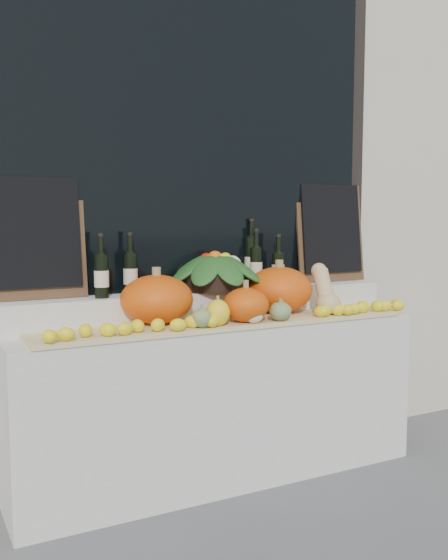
{
  "coord_description": "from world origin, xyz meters",
  "views": [
    {
      "loc": [
        -1.53,
        -1.49,
        1.47
      ],
      "look_at": [
        0.0,
        1.45,
        1.12
      ],
      "focal_mm": 40.0,
      "sensor_mm": 36.0,
      "label": 1
    }
  ],
  "objects_px": {
    "pumpkin_left": "(157,299)",
    "pumpkin_right": "(279,290)",
    "produce_bowl": "(215,271)",
    "butternut_squash": "(325,292)",
    "wine_bottle_tall": "(251,261)"
  },
  "relations": [
    {
      "from": "pumpkin_right",
      "to": "produce_bowl",
      "type": "distance_m",
      "value": 0.39
    },
    {
      "from": "butternut_squash",
      "to": "pumpkin_left",
      "type": "bearing_deg",
      "value": 171.84
    },
    {
      "from": "butternut_squash",
      "to": "wine_bottle_tall",
      "type": "distance_m",
      "value": 0.49
    },
    {
      "from": "butternut_squash",
      "to": "pumpkin_right",
      "type": "bearing_deg",
      "value": 144.0
    },
    {
      "from": "butternut_squash",
      "to": "produce_bowl",
      "type": "bearing_deg",
      "value": 151.91
    },
    {
      "from": "pumpkin_left",
      "to": "pumpkin_right",
      "type": "relative_size",
      "value": 0.99
    },
    {
      "from": "produce_bowl",
      "to": "wine_bottle_tall",
      "type": "bearing_deg",
      "value": 15.56
    },
    {
      "from": "pumpkin_right",
      "to": "butternut_squash",
      "type": "xyz_separation_m",
      "value": [
        0.21,
        -0.15,
        -0.01
      ]
    },
    {
      "from": "wine_bottle_tall",
      "to": "produce_bowl",
      "type": "bearing_deg",
      "value": -164.44
    },
    {
      "from": "pumpkin_left",
      "to": "wine_bottle_tall",
      "type": "xyz_separation_m",
      "value": [
        0.7,
        0.23,
        0.16
      ]
    },
    {
      "from": "produce_bowl",
      "to": "butternut_squash",
      "type": "bearing_deg",
      "value": -28.09
    },
    {
      "from": "pumpkin_left",
      "to": "butternut_squash",
      "type": "xyz_separation_m",
      "value": [
        0.97,
        -0.14,
        -0.0
      ]
    },
    {
      "from": "pumpkin_left",
      "to": "pumpkin_right",
      "type": "xyz_separation_m",
      "value": [
        0.76,
        0.01,
        0.01
      ]
    },
    {
      "from": "pumpkin_right",
      "to": "produce_bowl",
      "type": "height_order",
      "value": "produce_bowl"
    },
    {
      "from": "pumpkin_right",
      "to": "butternut_squash",
      "type": "bearing_deg",
      "value": -36.0
    }
  ]
}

